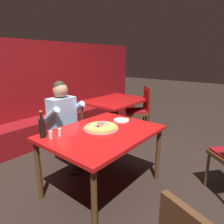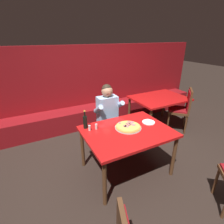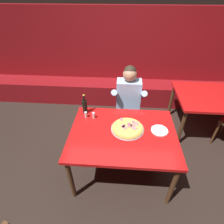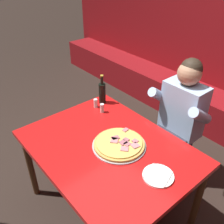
# 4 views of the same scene
# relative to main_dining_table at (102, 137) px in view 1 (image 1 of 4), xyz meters

# --- Properties ---
(ground_plane) EXTENTS (24.00, 24.00, 0.00)m
(ground_plane) POSITION_rel_main_dining_table_xyz_m (0.00, 0.00, -0.68)
(ground_plane) COLOR black
(booth_wall_panel) EXTENTS (6.80, 0.16, 1.90)m
(booth_wall_panel) POSITION_rel_main_dining_table_xyz_m (0.00, 2.18, 0.27)
(booth_wall_panel) COLOR maroon
(booth_wall_panel) RESTS_ON ground_plane
(booth_bench) EXTENTS (6.46, 0.48, 0.46)m
(booth_bench) POSITION_rel_main_dining_table_xyz_m (0.00, 1.86, -0.45)
(booth_bench) COLOR maroon
(booth_bench) RESTS_ON ground_plane
(main_dining_table) EXTENTS (1.31, 0.99, 0.76)m
(main_dining_table) POSITION_rel_main_dining_table_xyz_m (0.00, 0.00, 0.00)
(main_dining_table) COLOR #4C2D19
(main_dining_table) RESTS_ON ground_plane
(pizza) EXTENTS (0.41, 0.41, 0.05)m
(pizza) POSITION_rel_main_dining_table_xyz_m (0.05, 0.07, 0.09)
(pizza) COLOR #9E9EA3
(pizza) RESTS_ON main_dining_table
(plate_white_paper) EXTENTS (0.21, 0.21, 0.02)m
(plate_white_paper) POSITION_rel_main_dining_table_xyz_m (0.45, 0.06, 0.09)
(plate_white_paper) COLOR white
(plate_white_paper) RESTS_ON main_dining_table
(beer_bottle) EXTENTS (0.07, 0.07, 0.29)m
(beer_bottle) POSITION_rel_main_dining_table_xyz_m (-0.54, 0.37, 0.19)
(beer_bottle) COLOR black
(beer_bottle) RESTS_ON main_dining_table
(shaker_red_pepper_flakes) EXTENTS (0.04, 0.04, 0.09)m
(shaker_red_pepper_flakes) POSITION_rel_main_dining_table_xyz_m (-0.51, 0.27, 0.12)
(shaker_red_pepper_flakes) COLOR silver
(shaker_red_pepper_flakes) RESTS_ON main_dining_table
(shaker_parmesan) EXTENTS (0.04, 0.04, 0.09)m
(shaker_parmesan) POSITION_rel_main_dining_table_xyz_m (-0.40, 0.26, 0.12)
(shaker_parmesan) COLOR silver
(shaker_parmesan) RESTS_ON main_dining_table
(diner_seated_blue_shirt) EXTENTS (0.53, 0.53, 1.27)m
(diner_seated_blue_shirt) POSITION_rel_main_dining_table_xyz_m (0.07, 0.76, 0.02)
(diner_seated_blue_shirt) COLOR black
(diner_seated_blue_shirt) RESTS_ON ground_plane
(dining_chair_side_aisle) EXTENTS (0.62, 0.62, 1.01)m
(dining_chair_side_aisle) POSITION_rel_main_dining_table_xyz_m (1.86, 0.59, -0.10)
(dining_chair_side_aisle) COLOR #4C2D19
(dining_chair_side_aisle) RESTS_ON ground_plane
(background_dining_table) EXTENTS (1.24, 0.93, 0.76)m
(background_dining_table) POSITION_rel_main_dining_table_xyz_m (1.49, 0.97, -0.01)
(background_dining_table) COLOR #4C2D19
(background_dining_table) RESTS_ON ground_plane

